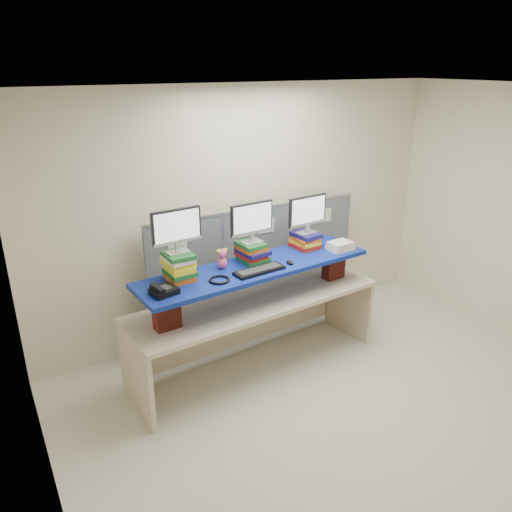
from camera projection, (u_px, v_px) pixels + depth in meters
room at (368, 274)px, 4.02m from camera, size 5.00×4.00×2.80m
cubicle_partition at (257, 271)px, 5.68m from camera, size 2.60×0.06×1.53m
desk at (256, 313)px, 5.02m from camera, size 2.67×0.94×0.80m
brick_pier_left at (167, 312)px, 4.35m from camera, size 0.23×0.14×0.31m
brick_pier_right at (334, 265)px, 5.37m from camera, size 0.23×0.14×0.31m
blue_board at (256, 268)px, 4.84m from camera, size 2.43×0.76×0.04m
book_stack_left at (179, 266)px, 4.48m from camera, size 0.26×0.32×0.26m
book_stack_center at (252, 252)px, 4.90m from camera, size 0.28×0.33×0.20m
book_stack_right at (305, 240)px, 5.27m from camera, size 0.27×0.31×0.16m
monitor_left at (177, 228)px, 4.35m from camera, size 0.46×0.14×0.40m
monitor_center at (252, 220)px, 4.78m from camera, size 0.46×0.14×0.40m
monitor_right at (307, 212)px, 5.16m from camera, size 0.46×0.14×0.40m
keyboard at (259, 270)px, 4.68m from camera, size 0.51×0.21×0.03m
mouse at (290, 262)px, 4.87m from camera, size 0.06×0.10×0.03m
desk_phone at (163, 291)px, 4.23m from camera, size 0.24×0.22×0.09m
headset at (219, 280)px, 4.49m from camera, size 0.24×0.24×0.02m
plush_toy at (222, 258)px, 4.73m from camera, size 0.12×0.09×0.20m
binder_stack at (340, 246)px, 5.21m from camera, size 0.26×0.21×0.09m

